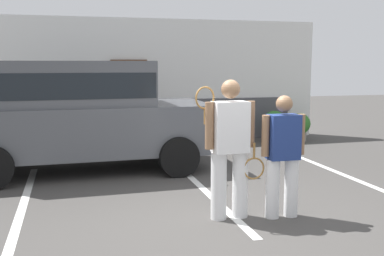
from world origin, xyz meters
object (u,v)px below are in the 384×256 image
at_px(tennis_player_man, 230,147).
at_px(parked_suv, 80,110).
at_px(potted_plant_by_porch, 274,125).
at_px(potted_plant_secondary, 300,125).
at_px(tennis_player_woman, 282,155).

bearing_deg(tennis_player_man, parked_suv, -62.52).
distance_m(parked_suv, potted_plant_by_porch, 5.29).
height_order(parked_suv, potted_plant_secondary, parked_suv).
distance_m(parked_suv, tennis_player_woman, 4.21).
distance_m(tennis_player_woman, potted_plant_by_porch, 5.88).
distance_m(tennis_player_woman, potted_plant_secondary, 6.24).
bearing_deg(potted_plant_secondary, tennis_player_man, -126.06).
height_order(parked_suv, tennis_player_woman, parked_suv).
bearing_deg(parked_suv, potted_plant_secondary, 18.59).
height_order(tennis_player_man, tennis_player_woman, tennis_player_man).
height_order(tennis_player_man, potted_plant_secondary, tennis_player_man).
bearing_deg(parked_suv, tennis_player_woman, -54.90).
xyz_separation_m(tennis_player_man, potted_plant_secondary, (3.81, 5.23, -0.54)).
bearing_deg(potted_plant_secondary, potted_plant_by_porch, -178.63).
bearing_deg(tennis_player_man, potted_plant_by_porch, -121.88).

